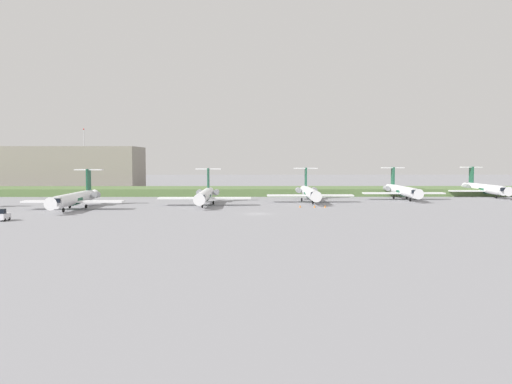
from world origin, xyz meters
The scene contains 13 objects.
ground_plane centered at (0.00, 30.00, 0.00)m, with size 500.00×500.00×0.00m, color gray.
grass_berm centered at (0.00, 61.27, 1.14)m, with size 320.00×20.00×2.27m, color #597542.
regional_jet_second centered at (-41.68, 11.64, 2.54)m, with size 22.81×31.00×9.00m.
regional_jet_third centered at (-12.73, 22.10, 2.54)m, with size 22.81×31.00×9.00m.
regional_jet_fourth centered at (14.37, 31.80, 2.54)m, with size 22.81×31.00×9.00m.
regional_jet_fifth centered at (41.76, 41.03, 2.54)m, with size 22.81×31.00×9.00m.
regional_jet_sixth centered at (70.09, 51.92, 2.54)m, with size 22.81×31.00×9.00m.
antenna_mast centered at (-61.54, 83.74, 9.31)m, with size 4.40×0.50×22.39m.
distant_hangar centered at (-69.13, 91.19, 7.98)m, with size 51.76×24.64×15.95m, color gray.
baggage_tug centered at (-47.37, -12.55, 1.00)m, with size 1.72×3.20×2.30m.
safety_cone_front_marker centered at (10.36, 15.04, 0.28)m, with size 0.44×0.44×0.55m, color orange.
safety_cone_mid_marker centered at (13.78, 14.78, 0.28)m, with size 0.44×0.44×0.55m, color orange.
safety_cone_rear_marker centered at (16.26, 14.75, 0.28)m, with size 0.44×0.44×0.55m, color orange.
Camera 1 is at (-1.10, -113.54, 11.54)m, focal length 38.27 mm.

